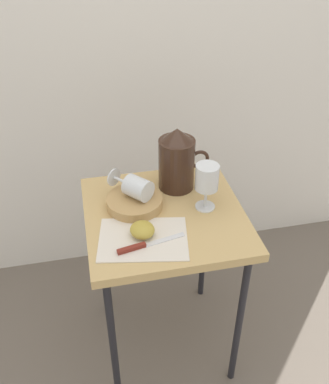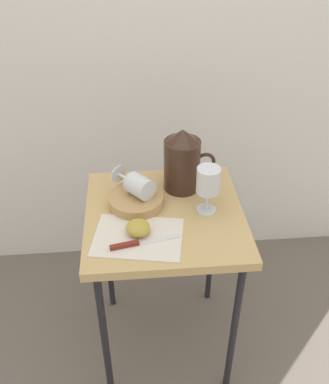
{
  "view_description": "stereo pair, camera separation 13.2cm",
  "coord_description": "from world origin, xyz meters",
  "px_view_note": "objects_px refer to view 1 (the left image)",
  "views": [
    {
      "loc": [
        -0.22,
        -1.05,
        1.51
      ],
      "look_at": [
        0.0,
        0.0,
        0.74
      ],
      "focal_mm": 40.22,
      "sensor_mm": 36.0,
      "label": 1
    },
    {
      "loc": [
        -0.09,
        -1.07,
        1.51
      ],
      "look_at": [
        0.0,
        0.0,
        0.74
      ],
      "focal_mm": 40.22,
      "sensor_mm": 36.0,
      "label": 2
    }
  ],
  "objects_px": {
    "wine_glass_upright": "(207,180)",
    "wine_glass_tipped_near": "(137,187)",
    "apple_half_right": "(142,229)",
    "apple_half_left": "(143,230)",
    "table": "(164,229)",
    "pitcher": "(177,164)",
    "basket_tray": "(135,202)",
    "knife": "(142,246)"
  },
  "relations": [
    {
      "from": "basket_tray",
      "to": "wine_glass_tipped_near",
      "type": "height_order",
      "value": "wine_glass_tipped_near"
    },
    {
      "from": "pitcher",
      "to": "apple_half_left",
      "type": "distance_m",
      "value": 0.29
    },
    {
      "from": "wine_glass_upright",
      "to": "apple_half_right",
      "type": "relative_size",
      "value": 2.2
    },
    {
      "from": "table",
      "to": "pitcher",
      "type": "height_order",
      "value": "pitcher"
    },
    {
      "from": "table",
      "to": "pitcher",
      "type": "distance_m",
      "value": 0.22
    },
    {
      "from": "table",
      "to": "apple_half_left",
      "type": "height_order",
      "value": "apple_half_left"
    },
    {
      "from": "wine_glass_upright",
      "to": "wine_glass_tipped_near",
      "type": "distance_m",
      "value": 0.22
    },
    {
      "from": "wine_glass_tipped_near",
      "to": "apple_half_right",
      "type": "relative_size",
      "value": 2.12
    },
    {
      "from": "basket_tray",
      "to": "wine_glass_upright",
      "type": "bearing_deg",
      "value": -13.35
    },
    {
      "from": "table",
      "to": "apple_half_right",
      "type": "relative_size",
      "value": 9.26
    },
    {
      "from": "apple_half_left",
      "to": "knife",
      "type": "bearing_deg",
      "value": -103.73
    },
    {
      "from": "wine_glass_tipped_near",
      "to": "apple_half_left",
      "type": "bearing_deg",
      "value": -93.17
    },
    {
      "from": "table",
      "to": "basket_tray",
      "type": "bearing_deg",
      "value": 150.56
    },
    {
      "from": "wine_glass_tipped_near",
      "to": "apple_half_right",
      "type": "bearing_deg",
      "value": -93.65
    },
    {
      "from": "basket_tray",
      "to": "apple_half_left",
      "type": "height_order",
      "value": "apple_half_left"
    },
    {
      "from": "pitcher",
      "to": "apple_half_right",
      "type": "bearing_deg",
      "value": -124.71
    },
    {
      "from": "table",
      "to": "apple_half_right",
      "type": "height_order",
      "value": "apple_half_right"
    },
    {
      "from": "wine_glass_tipped_near",
      "to": "apple_half_right",
      "type": "xyz_separation_m",
      "value": [
        -0.01,
        -0.15,
        -0.05
      ]
    },
    {
      "from": "wine_glass_upright",
      "to": "knife",
      "type": "height_order",
      "value": "wine_glass_upright"
    },
    {
      "from": "wine_glass_upright",
      "to": "knife",
      "type": "bearing_deg",
      "value": -148.25
    },
    {
      "from": "wine_glass_upright",
      "to": "wine_glass_tipped_near",
      "type": "relative_size",
      "value": 1.04
    },
    {
      "from": "wine_glass_tipped_near",
      "to": "knife",
      "type": "xyz_separation_m",
      "value": [
        -0.02,
        -0.2,
        -0.06
      ]
    },
    {
      "from": "wine_glass_tipped_near",
      "to": "apple_half_right",
      "type": "distance_m",
      "value": 0.16
    },
    {
      "from": "pitcher",
      "to": "wine_glass_upright",
      "type": "bearing_deg",
      "value": -65.43
    },
    {
      "from": "apple_half_left",
      "to": "basket_tray",
      "type": "bearing_deg",
      "value": 90.56
    },
    {
      "from": "wine_glass_tipped_near",
      "to": "table",
      "type": "bearing_deg",
      "value": -35.76
    },
    {
      "from": "apple_half_left",
      "to": "knife",
      "type": "xyz_separation_m",
      "value": [
        -0.01,
        -0.05,
        -0.01
      ]
    },
    {
      "from": "basket_tray",
      "to": "pitcher",
      "type": "xyz_separation_m",
      "value": [
        0.16,
        0.09,
        0.07
      ]
    },
    {
      "from": "table",
      "to": "pitcher",
      "type": "xyz_separation_m",
      "value": [
        0.07,
        0.13,
        0.16
      ]
    },
    {
      "from": "apple_half_left",
      "to": "apple_half_right",
      "type": "xyz_separation_m",
      "value": [
        -0.0,
        0.0,
        0.0
      ]
    },
    {
      "from": "knife",
      "to": "pitcher",
      "type": "bearing_deg",
      "value": 59.0
    },
    {
      "from": "wine_glass_tipped_near",
      "to": "apple_half_right",
      "type": "height_order",
      "value": "wine_glass_tipped_near"
    },
    {
      "from": "table",
      "to": "wine_glass_tipped_near",
      "type": "relative_size",
      "value": 4.38
    },
    {
      "from": "knife",
      "to": "wine_glass_upright",
      "type": "bearing_deg",
      "value": 31.75
    },
    {
      "from": "table",
      "to": "apple_half_right",
      "type": "distance_m",
      "value": 0.16
    },
    {
      "from": "apple_half_right",
      "to": "knife",
      "type": "height_order",
      "value": "apple_half_right"
    },
    {
      "from": "wine_glass_upright",
      "to": "apple_half_left",
      "type": "bearing_deg",
      "value": -156.66
    },
    {
      "from": "table",
      "to": "apple_half_left",
      "type": "xyz_separation_m",
      "value": [
        -0.09,
        -0.1,
        0.09
      ]
    },
    {
      "from": "table",
      "to": "knife",
      "type": "distance_m",
      "value": 0.19
    },
    {
      "from": "apple_half_right",
      "to": "apple_half_left",
      "type": "bearing_deg",
      "value": -76.8
    },
    {
      "from": "knife",
      "to": "table",
      "type": "bearing_deg",
      "value": 56.14
    },
    {
      "from": "pitcher",
      "to": "apple_half_left",
      "type": "height_order",
      "value": "pitcher"
    }
  ]
}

